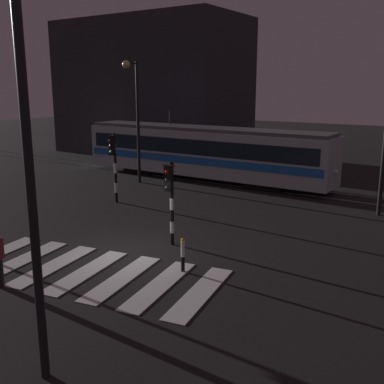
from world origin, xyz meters
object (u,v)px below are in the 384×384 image
street_lamp_near_kerb (15,145)px  street_lamp_trackside_left (135,107)px  traffic_light_median_centre (170,191)px  traffic_light_corner_far_left (114,157)px  tram (202,151)px  bollard_island_edge (183,255)px

street_lamp_near_kerb → street_lamp_trackside_left: bearing=124.2°
street_lamp_trackside_left → traffic_light_median_centre: bearing=-43.6°
traffic_light_corner_far_left → tram: (0.43, 7.44, -0.53)m
street_lamp_trackside_left → street_lamp_near_kerb: size_ratio=0.95×
traffic_light_corner_far_left → street_lamp_near_kerb: bearing=-53.5°
street_lamp_trackside_left → bollard_island_edge: (10.00, -9.62, -3.94)m
traffic_light_median_centre → street_lamp_trackside_left: bearing=136.4°
street_lamp_near_kerb → bollard_island_edge: (-0.74, 6.17, -4.14)m
street_lamp_trackside_left → bollard_island_edge: 14.42m
traffic_light_median_centre → tram: (-5.60, 11.01, -0.28)m
street_lamp_trackside_left → street_lamp_near_kerb: (10.74, -15.79, 0.20)m
traffic_light_median_centre → street_lamp_near_kerb: 8.79m
bollard_island_edge → traffic_light_median_centre: bearing=134.7°
bollard_island_edge → street_lamp_trackside_left: bearing=136.1°
street_lamp_near_kerb → bollard_island_edge: street_lamp_near_kerb is taller
traffic_light_corner_far_left → street_lamp_trackside_left: (-2.18, 4.24, 2.21)m
traffic_light_median_centre → street_lamp_trackside_left: 11.60m
tram → bollard_island_edge: tram is taller
tram → traffic_light_corner_far_left: bearing=-93.3°
traffic_light_median_centre → street_lamp_near_kerb: street_lamp_near_kerb is taller
traffic_light_corner_far_left → street_lamp_trackside_left: street_lamp_trackside_left is taller
traffic_light_median_centre → street_lamp_trackside_left: (-8.21, 7.81, 2.47)m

